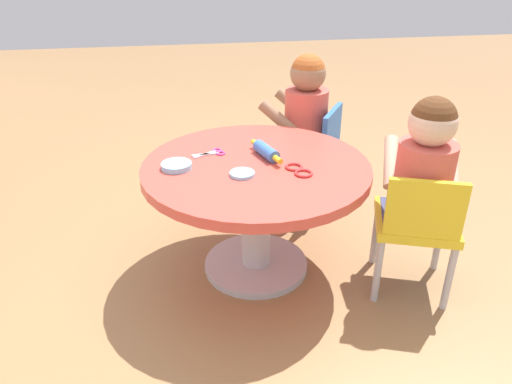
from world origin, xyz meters
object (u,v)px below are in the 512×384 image
craft_table (256,191)px  seated_child_left (425,165)px  craft_scissors (213,153)px  child_chair_left (417,224)px  rolling_pin (266,151)px  child_chair_right (311,151)px  seated_child_right (305,107)px

craft_table → seated_child_left: size_ratio=1.75×
craft_table → craft_scissors: size_ratio=6.27×
craft_table → seated_child_left: (-0.21, -0.59, 0.16)m
child_chair_left → rolling_pin: size_ratio=2.37×
craft_table → rolling_pin: rolling_pin is taller
craft_table → child_chair_right: bearing=-35.7°
child_chair_left → seated_child_right: bearing=17.6°
craft_table → child_chair_right: child_chair_right is taller
child_chair_left → child_chair_right: same height
seated_child_left → rolling_pin: seated_child_left is taller
craft_table → rolling_pin: (0.06, -0.05, 0.14)m
child_chair_right → seated_child_right: bearing=57.5°
child_chair_right → craft_scissors: size_ratio=3.77×
craft_table → seated_child_left: bearing=-109.2°
child_chair_left → child_chair_right: 0.78m
craft_table → rolling_pin: size_ratio=3.95×
craft_table → craft_scissors: 0.24m
child_chair_left → child_chair_right: (0.75, 0.21, 0.00)m
seated_child_right → craft_table: bearing=148.0°
craft_table → child_chair_right: (0.51, -0.37, -0.07)m
rolling_pin → craft_scissors: (0.07, 0.21, -0.02)m
child_chair_right → rolling_pin: size_ratio=2.37×
craft_scissors → craft_table: bearing=-129.8°
child_chair_left → seated_child_right: size_ratio=1.05×
craft_table → seated_child_right: bearing=-32.0°
rolling_pin → child_chair_right: bearing=-35.0°
craft_table → child_chair_left: child_chair_left is taller
seated_child_left → seated_child_right: bearing=19.4°
child_chair_left → craft_scissors: child_chair_left is taller
child_chair_left → seated_child_right: (0.77, 0.25, 0.23)m
child_chair_right → craft_table: bearing=144.3°
seated_child_left → seated_child_right: 0.78m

